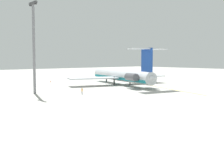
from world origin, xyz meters
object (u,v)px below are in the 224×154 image
at_px(ground_crew_near_tail, 123,77).
at_px(ground_crew_near_nose, 82,90).
at_px(light_mast, 34,44).
at_px(safety_cone_nose, 50,81).
at_px(main_jetliner, 122,75).

bearing_deg(ground_crew_near_tail, ground_crew_near_nose, -106.43).
bearing_deg(light_mast, ground_crew_near_nose, -138.65).
relative_size(ground_crew_near_tail, safety_cone_nose, 3.00).
height_order(safety_cone_nose, light_mast, light_mast).
relative_size(ground_crew_near_nose, ground_crew_near_tail, 1.07).
bearing_deg(light_mast, safety_cone_nose, -33.73).
bearing_deg(light_mast, ground_crew_near_tail, -67.21).
bearing_deg(main_jetliner, light_mast, 106.88).
xyz_separation_m(main_jetliner, light_mast, (-1.96, 33.27, 9.75)).
relative_size(safety_cone_nose, light_mast, 0.02).
bearing_deg(light_mast, main_jetliner, -86.63).
distance_m(ground_crew_near_tail, safety_cone_nose, 33.67).
bearing_deg(ground_crew_near_nose, ground_crew_near_tail, -138.54).
height_order(ground_crew_near_nose, safety_cone_nose, ground_crew_near_nose).
distance_m(main_jetliner, light_mast, 34.73).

